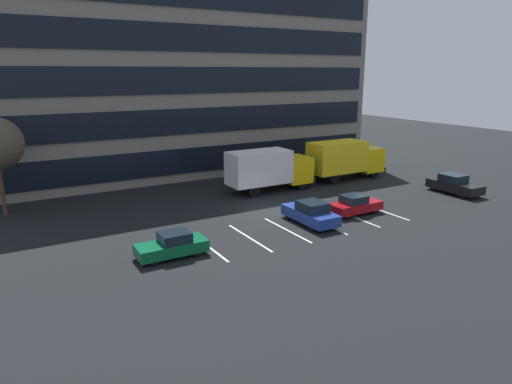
{
  "coord_description": "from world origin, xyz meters",
  "views": [
    {
      "loc": [
        -17.19,
        -27.42,
        9.96
      ],
      "look_at": [
        -0.95,
        0.38,
        1.4
      ],
      "focal_mm": 31.95,
      "sensor_mm": 36.0,
      "label": 1
    }
  ],
  "objects_px": {
    "box_truck_yellow_all": "(345,158)",
    "sedan_navy": "(311,213)",
    "sedan_black": "(454,184)",
    "box_truck_yellow": "(269,168)",
    "sedan_forest": "(172,245)",
    "sedan_maroon": "(355,205)"
  },
  "relations": [
    {
      "from": "box_truck_yellow_all",
      "to": "sedan_navy",
      "type": "xyz_separation_m",
      "value": [
        -10.72,
        -8.94,
        -1.31
      ]
    },
    {
      "from": "box_truck_yellow",
      "to": "sedan_black",
      "type": "height_order",
      "value": "box_truck_yellow"
    },
    {
      "from": "box_truck_yellow",
      "to": "sedan_black",
      "type": "relative_size",
      "value": 1.72
    },
    {
      "from": "sedan_navy",
      "to": "sedan_black",
      "type": "xyz_separation_m",
      "value": [
        15.22,
        0.28,
        0.02
      ]
    },
    {
      "from": "box_truck_yellow_all",
      "to": "sedan_navy",
      "type": "height_order",
      "value": "box_truck_yellow_all"
    },
    {
      "from": "sedan_forest",
      "to": "sedan_black",
      "type": "bearing_deg",
      "value": 2.21
    },
    {
      "from": "sedan_navy",
      "to": "sedan_forest",
      "type": "distance_m",
      "value": 10.04
    },
    {
      "from": "box_truck_yellow",
      "to": "box_truck_yellow_all",
      "type": "xyz_separation_m",
      "value": [
        8.61,
        0.2,
        0.05
      ]
    },
    {
      "from": "box_truck_yellow",
      "to": "sedan_navy",
      "type": "height_order",
      "value": "box_truck_yellow"
    },
    {
      "from": "sedan_navy",
      "to": "sedan_maroon",
      "type": "relative_size",
      "value": 1.12
    },
    {
      "from": "sedan_black",
      "to": "box_truck_yellow",
      "type": "bearing_deg",
      "value": 147.16
    },
    {
      "from": "box_truck_yellow_all",
      "to": "sedan_black",
      "type": "height_order",
      "value": "box_truck_yellow_all"
    },
    {
      "from": "sedan_navy",
      "to": "sedan_black",
      "type": "relative_size",
      "value": 0.98
    },
    {
      "from": "sedan_maroon",
      "to": "sedan_black",
      "type": "xyz_separation_m",
      "value": [
        11.14,
        0.14,
        0.09
      ]
    },
    {
      "from": "box_truck_yellow",
      "to": "sedan_navy",
      "type": "relative_size",
      "value": 1.75
    },
    {
      "from": "box_truck_yellow_all",
      "to": "sedan_maroon",
      "type": "distance_m",
      "value": 11.11
    },
    {
      "from": "box_truck_yellow",
      "to": "sedan_forest",
      "type": "xyz_separation_m",
      "value": [
        -12.12,
        -9.44,
        -1.34
      ]
    },
    {
      "from": "sedan_maroon",
      "to": "box_truck_yellow",
      "type": "bearing_deg",
      "value": 102.91
    },
    {
      "from": "box_truck_yellow",
      "to": "sedan_forest",
      "type": "distance_m",
      "value": 15.42
    },
    {
      "from": "box_truck_yellow_all",
      "to": "sedan_maroon",
      "type": "bearing_deg",
      "value": -127.01
    },
    {
      "from": "sedan_navy",
      "to": "box_truck_yellow_all",
      "type": "bearing_deg",
      "value": 39.85
    },
    {
      "from": "box_truck_yellow",
      "to": "box_truck_yellow_all",
      "type": "bearing_deg",
      "value": 1.33
    }
  ]
}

